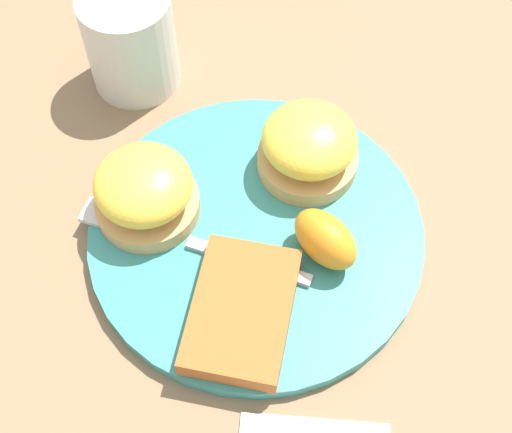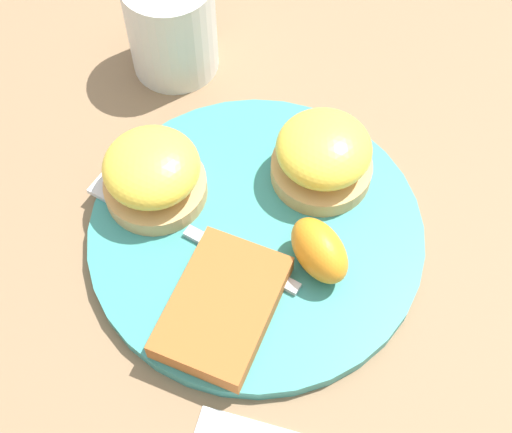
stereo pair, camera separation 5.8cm
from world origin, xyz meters
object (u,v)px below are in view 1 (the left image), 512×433
(sandwich_benedict_left, at_px, (309,146))
(cup, at_px, (131,39))
(hashbrown_patty, at_px, (242,311))
(sandwich_benedict_right, at_px, (145,191))
(orange_wedge, at_px, (323,244))
(fork, at_px, (179,239))

(sandwich_benedict_left, xyz_separation_m, cup, (0.05, 0.19, 0.01))
(hashbrown_patty, height_order, cup, cup)
(sandwich_benedict_right, relative_size, orange_wedge, 1.46)
(hashbrown_patty, bearing_deg, cup, 43.85)
(sandwich_benedict_left, relative_size, orange_wedge, 1.46)
(orange_wedge, bearing_deg, fork, 104.37)
(hashbrown_patty, bearing_deg, sandwich_benedict_right, 61.26)
(cup, bearing_deg, hashbrown_patty, -136.15)
(fork, distance_m, cup, 0.20)
(orange_wedge, bearing_deg, sandwich_benedict_left, 27.24)
(orange_wedge, xyz_separation_m, cup, (0.13, 0.23, 0.01))
(sandwich_benedict_right, height_order, orange_wedge, sandwich_benedict_right)
(sandwich_benedict_right, relative_size, hashbrown_patty, 0.78)
(hashbrown_patty, height_order, orange_wedge, orange_wedge)
(orange_wedge, distance_m, fork, 0.12)
(cup, bearing_deg, fork, -143.00)
(sandwich_benedict_left, xyz_separation_m, orange_wedge, (-0.08, -0.04, -0.01))
(sandwich_benedict_right, relative_size, fork, 0.43)
(sandwich_benedict_left, height_order, cup, cup)
(sandwich_benedict_left, distance_m, hashbrown_patty, 0.15)
(sandwich_benedict_left, relative_size, fork, 0.43)
(sandwich_benedict_left, bearing_deg, orange_wedge, -152.76)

